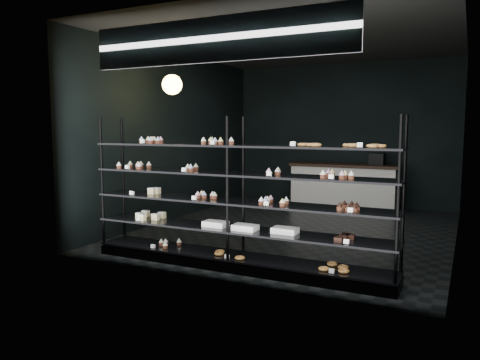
{
  "coord_description": "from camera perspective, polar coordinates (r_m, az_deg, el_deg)",
  "views": [
    {
      "loc": [
        2.64,
        -7.6,
        1.78
      ],
      "look_at": [
        -0.18,
        -1.9,
        1.06
      ],
      "focal_mm": 35.0,
      "sensor_mm": 36.0,
      "label": 1
    }
  ],
  "objects": [
    {
      "name": "signage",
      "position": [
        5.45,
        -3.23,
        16.71
      ],
      "size": [
        3.3,
        0.05,
        0.5
      ],
      "color": "#0B1839",
      "rests_on": "room"
    },
    {
      "name": "service_counter",
      "position": [
        10.47,
        12.61,
        -0.68
      ],
      "size": [
        2.32,
        0.65,
        1.23
      ],
      "color": "silver",
      "rests_on": "room"
    },
    {
      "name": "display_shelf",
      "position": [
        5.9,
        -0.74,
        -4.77
      ],
      "size": [
        4.0,
        0.5,
        1.91
      ],
      "color": "black",
      "rests_on": "room"
    },
    {
      "name": "room",
      "position": [
        8.05,
        7.18,
        5.14
      ],
      "size": [
        5.01,
        6.01,
        3.2
      ],
      "color": "black",
      "rests_on": "ground"
    },
    {
      "name": "pendant_lamp",
      "position": [
        7.65,
        -8.28,
        11.44
      ],
      "size": [
        0.31,
        0.31,
        0.89
      ],
      "color": "black",
      "rests_on": "room"
    }
  ]
}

